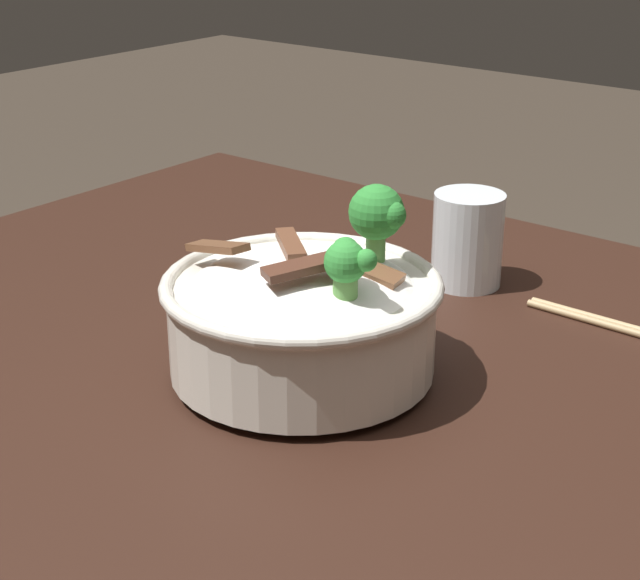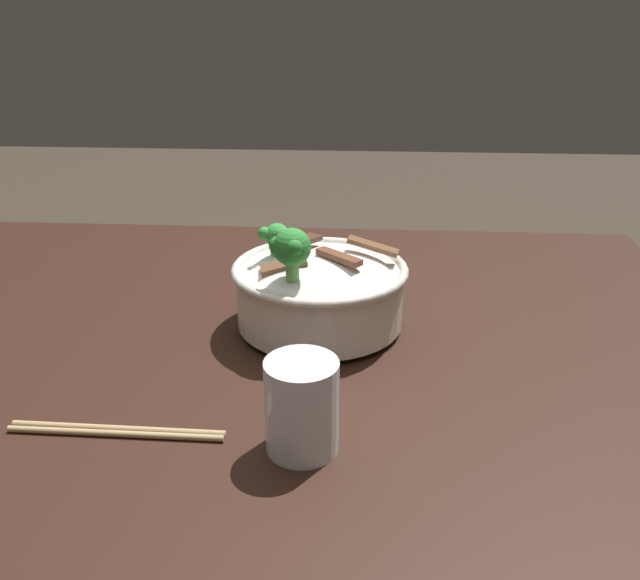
# 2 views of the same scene
# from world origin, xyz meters

# --- Properties ---
(dining_table) EXTENTS (1.29, 0.92, 0.78)m
(dining_table) POSITION_xyz_m (0.00, 0.00, 0.66)
(dining_table) COLOR black
(dining_table) RESTS_ON ground
(rice_bowl) EXTENTS (0.24, 0.24, 0.16)m
(rice_bowl) POSITION_xyz_m (-0.07, -0.03, 0.84)
(rice_bowl) COLOR silver
(rice_bowl) RESTS_ON dining_table
(drinking_glass) EXTENTS (0.07, 0.07, 0.10)m
(drinking_glass) POSITION_xyz_m (-0.08, 0.24, 0.83)
(drinking_glass) COLOR white
(drinking_glass) RESTS_ON dining_table
(chopsticks_pair) EXTENTS (0.23, 0.02, 0.01)m
(chopsticks_pair) POSITION_xyz_m (0.12, 0.23, 0.78)
(chopsticks_pair) COLOR tan
(chopsticks_pair) RESTS_ON dining_table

